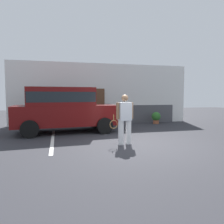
{
  "coord_description": "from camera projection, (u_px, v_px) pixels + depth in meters",
  "views": [
    {
      "loc": [
        -2.68,
        -6.81,
        1.68
      ],
      "look_at": [
        -0.64,
        1.2,
        1.05
      ],
      "focal_mm": 34.27,
      "sensor_mm": 36.0,
      "label": 1
    }
  ],
  "objects": [
    {
      "name": "potted_plant_by_porch",
      "position": [
        156.0,
        117.0,
        12.86
      ],
      "size": [
        0.54,
        0.54,
        0.71
      ],
      "color": "#9E5638",
      "rests_on": "ground_plane"
    },
    {
      "name": "parked_suv",
      "position": [
        64.0,
        107.0,
        9.75
      ],
      "size": [
        4.71,
        2.41,
        2.05
      ],
      "rotation": [
        0.0,
        0.0,
        0.07
      ],
      "color": "#590C0C",
      "rests_on": "ground_plane"
    },
    {
      "name": "ground_plane",
      "position": [
        138.0,
        144.0,
        7.37
      ],
      "size": [
        40.0,
        40.0,
        0.0
      ],
      "primitive_type": "plane",
      "color": "#2D2D33"
    },
    {
      "name": "parking_stripe_0",
      "position": [
        53.0,
        140.0,
        8.11
      ],
      "size": [
        0.12,
        4.4,
        0.01
      ],
      "primitive_type": "cube",
      "color": "silver",
      "rests_on": "ground_plane"
    },
    {
      "name": "tennis_player_man",
      "position": [
        125.0,
        119.0,
        7.34
      ],
      "size": [
        0.9,
        0.31,
        1.72
      ],
      "rotation": [
        0.0,
        0.0,
        3.26
      ],
      "color": "white",
      "rests_on": "ground_plane"
    },
    {
      "name": "house_frontage",
      "position": [
        103.0,
        96.0,
        12.84
      ],
      "size": [
        10.73,
        0.4,
        3.59
      ],
      "color": "white",
      "rests_on": "ground_plane"
    }
  ]
}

